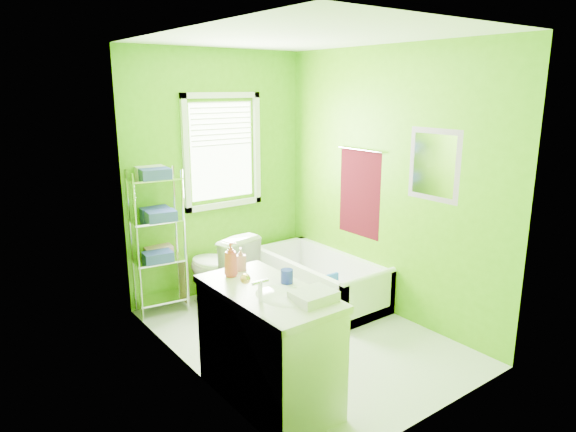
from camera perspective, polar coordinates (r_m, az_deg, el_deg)
ground at (r=4.82m, az=1.46°, el=-13.21°), size 2.90×2.90×0.00m
room_envelope at (r=4.33m, az=1.59°, el=5.28°), size 2.14×2.94×2.62m
window at (r=5.52m, az=-7.30°, el=7.82°), size 0.92×0.05×1.22m
door at (r=3.11m, az=-2.10°, el=-8.90°), size 0.09×0.80×2.00m
right_wall_decor at (r=5.05m, az=10.97°, el=3.72°), size 0.04×1.48×1.17m
bathtub at (r=5.54m, az=3.64°, el=-7.67°), size 0.70×1.50×0.49m
toilet at (r=5.32m, az=-7.62°, el=-5.86°), size 0.59×0.86×0.81m
vanity at (r=3.77m, az=-2.14°, el=-13.76°), size 0.58×1.13×1.11m
wire_shelf_unit at (r=5.18m, az=-14.22°, el=-1.07°), size 0.52×0.42×1.47m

